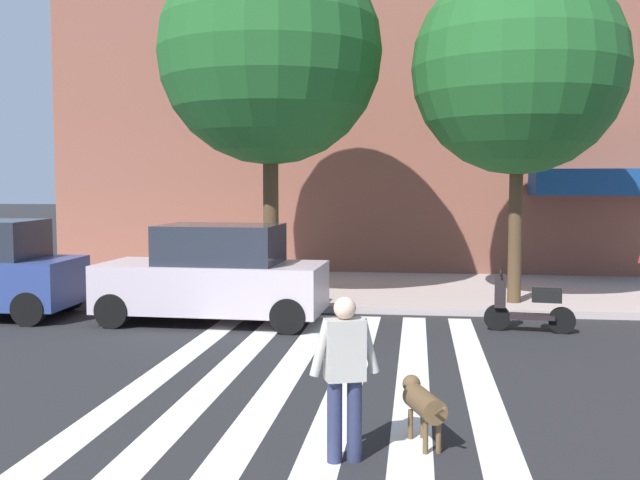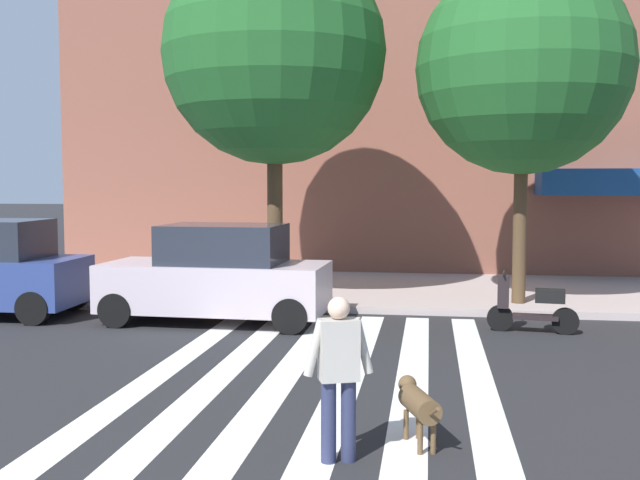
{
  "view_description": "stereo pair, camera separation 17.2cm",
  "coord_description": "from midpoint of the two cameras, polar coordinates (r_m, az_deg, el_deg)",
  "views": [
    {
      "loc": [
        2.73,
        -0.7,
        2.75
      ],
      "look_at": [
        1.31,
        10.06,
        1.9
      ],
      "focal_mm": 41.67,
      "sensor_mm": 36.0,
      "label": 1
    },
    {
      "loc": [
        2.9,
        -0.68,
        2.75
      ],
      "look_at": [
        1.31,
        10.06,
        1.9
      ],
      "focal_mm": 41.67,
      "sensor_mm": 36.0,
      "label": 2
    }
  ],
  "objects": [
    {
      "name": "parked_car_behind_first",
      "position": [
        14.65,
        -8.44,
        -2.76
      ],
      "size": [
        4.41,
        2.05,
        1.93
      ],
      "color": "#BFAEB8",
      "rests_on": "ground_plane"
    },
    {
      "name": "sidewalk_far",
      "position": [
        18.71,
        -1.23,
        -3.76
      ],
      "size": [
        80.0,
        6.0,
        0.15
      ],
      "primitive_type": "cube",
      "color": "#AF9E9A",
      "rests_on": "ground_plane"
    },
    {
      "name": "street_tree_nearest",
      "position": [
        16.95,
        -4.16,
        14.13
      ],
      "size": [
        4.96,
        4.96,
        7.94
      ],
      "color": "#4C3823",
      "rests_on": "sidewalk_far"
    },
    {
      "name": "dog_on_leash",
      "position": [
        8.01,
        7.26,
        -12.29
      ],
      "size": [
        0.5,
        1.02,
        0.65
      ],
      "color": "brown",
      "rests_on": "ground_plane"
    },
    {
      "name": "crosswalk_stripes",
      "position": [
        8.58,
        -2.91,
        -14.2
      ],
      "size": [
        4.95,
        14.01,
        0.01
      ],
      "color": "silver",
      "rests_on": "ground_plane"
    },
    {
      "name": "street_tree_middle",
      "position": [
        16.62,
        14.71,
        12.63
      ],
      "size": [
        4.52,
        4.52,
        7.27
      ],
      "color": "#4C3823",
      "rests_on": "sidewalk_far"
    },
    {
      "name": "ground_plane",
      "position": [
        8.91,
        -11.63,
        -13.61
      ],
      "size": [
        160.0,
        160.0,
        0.0
      ],
      "primitive_type": "plane",
      "color": "#232326"
    },
    {
      "name": "parked_scooter",
      "position": [
        14.17,
        15.44,
        -4.92
      ],
      "size": [
        1.63,
        0.54,
        1.11
      ],
      "color": "black",
      "rests_on": "ground_plane"
    },
    {
      "name": "pedestrian_dog_walker",
      "position": [
        7.35,
        1.23,
        -9.89
      ],
      "size": [
        0.69,
        0.36,
        1.64
      ],
      "color": "#282D4C",
      "rests_on": "ground_plane"
    }
  ]
}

